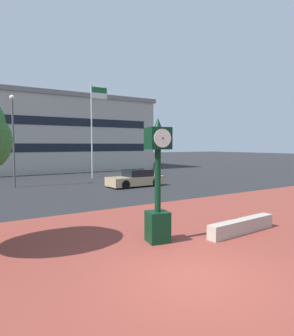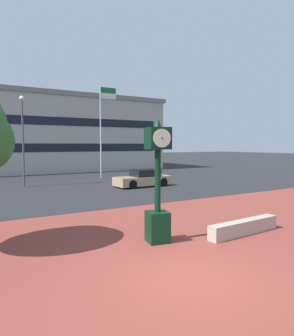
# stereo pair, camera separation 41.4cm
# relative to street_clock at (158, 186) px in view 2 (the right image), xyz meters

# --- Properties ---
(ground_plane) EXTENTS (200.00, 200.00, 0.00)m
(ground_plane) POSITION_rel_street_clock_xyz_m (-0.81, -2.65, -1.82)
(ground_plane) COLOR #262628
(plaza_brick_paving) EXTENTS (44.00, 12.12, 0.01)m
(plaza_brick_paving) POSITION_rel_street_clock_xyz_m (-0.81, -0.59, -1.82)
(plaza_brick_paving) COLOR brown
(plaza_brick_paving) RESTS_ON ground
(planter_wall) EXTENTS (3.22, 0.58, 0.50)m
(planter_wall) POSITION_rel_street_clock_xyz_m (3.08, -0.83, -1.57)
(planter_wall) COLOR #ADA393
(planter_wall) RESTS_ON ground
(street_clock) EXTENTS (0.81, 0.85, 3.99)m
(street_clock) POSITION_rel_street_clock_xyz_m (0.00, 0.00, 0.00)
(street_clock) COLOR black
(street_clock) RESTS_ON ground
(car_street_mid) EXTENTS (4.35, 1.90, 1.28)m
(car_street_mid) POSITION_rel_street_clock_xyz_m (6.31, 11.86, -1.25)
(car_street_mid) COLOR tan
(car_street_mid) RESTS_ON ground
(flagpole_primary) EXTENTS (1.66, 0.14, 8.80)m
(flagpole_primary) POSITION_rel_street_clock_xyz_m (5.99, 19.02, 3.44)
(flagpole_primary) COLOR silver
(flagpole_primary) RESTS_ON ground
(civic_building) EXTENTS (30.52, 15.45, 9.00)m
(civic_building) POSITION_rel_street_clock_xyz_m (2.02, 32.81, 2.69)
(civic_building) COLOR #B2ADA3
(civic_building) RESTS_ON ground
(street_lamp_post) EXTENTS (0.36, 0.36, 6.75)m
(street_lamp_post) POSITION_rel_street_clock_xyz_m (-1.50, 16.32, 2.30)
(street_lamp_post) COLOR #4C4C51
(street_lamp_post) RESTS_ON ground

